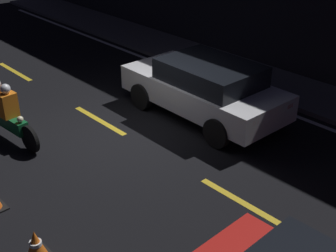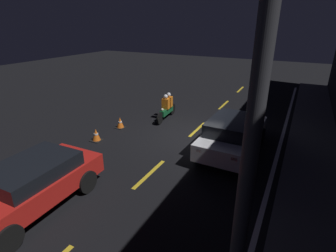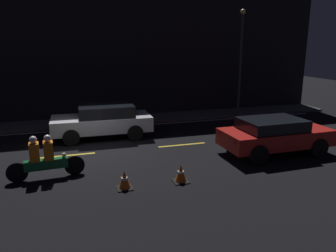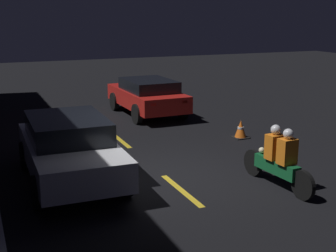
% 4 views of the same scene
% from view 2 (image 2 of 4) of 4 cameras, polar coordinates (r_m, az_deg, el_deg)
% --- Properties ---
extents(ground_plane, '(56.00, 56.00, 0.00)m').
position_cam_2_polar(ground_plane, '(11.93, 4.68, -2.36)').
color(ground_plane, black).
extents(raised_curb, '(28.00, 1.96, 0.12)m').
position_cam_2_polar(raised_curb, '(11.20, 28.99, -6.60)').
color(raised_curb, '#4C4C4F').
rests_on(raised_curb, ground).
extents(lane_dash_a, '(2.00, 0.14, 0.01)m').
position_cam_2_polar(lane_dash_a, '(21.07, 15.47, 7.68)').
color(lane_dash_a, gold).
rests_on(lane_dash_a, ground).
extents(lane_dash_b, '(2.00, 0.14, 0.01)m').
position_cam_2_polar(lane_dash_b, '(16.84, 12.04, 4.53)').
color(lane_dash_b, gold).
rests_on(lane_dash_b, ground).
extents(lane_dash_c, '(2.00, 0.14, 0.01)m').
position_cam_2_polar(lane_dash_c, '(12.79, 6.43, -0.71)').
color(lane_dash_c, gold).
rests_on(lane_dash_c, ground).
extents(lane_dash_d, '(2.00, 0.14, 0.01)m').
position_cam_2_polar(lane_dash_d, '(9.17, -4.05, -10.34)').
color(lane_dash_d, gold).
rests_on(lane_dash_d, ground).
extents(lane_solid_kerb, '(25.20, 0.14, 0.01)m').
position_cam_2_polar(lane_solid_kerb, '(11.20, 22.72, -5.79)').
color(lane_solid_kerb, silver).
rests_on(lane_solid_kerb, ground).
extents(sedan_white, '(4.25, 2.02, 1.45)m').
position_cam_2_polar(sedan_white, '(10.57, 13.98, -1.64)').
color(sedan_white, silver).
rests_on(sedan_white, ground).
extents(taxi_red, '(4.12, 1.98, 1.35)m').
position_cam_2_polar(taxi_red, '(8.23, -27.84, -11.11)').
color(taxi_red, red).
rests_on(taxi_red, ground).
extents(motorcycle, '(2.28, 0.41, 1.38)m').
position_cam_2_polar(motorcycle, '(13.91, -0.23, 4.13)').
color(motorcycle, black).
rests_on(motorcycle, ground).
extents(traffic_cone_near, '(0.45, 0.45, 0.54)m').
position_cam_2_polar(traffic_cone_near, '(13.01, -10.38, 0.69)').
color(traffic_cone_near, black).
rests_on(traffic_cone_near, ground).
extents(traffic_cone_mid, '(0.46, 0.46, 0.55)m').
position_cam_2_polar(traffic_cone_mid, '(11.84, -15.38, -1.90)').
color(traffic_cone_mid, black).
rests_on(traffic_cone_mid, ground).
extents(street_lamp, '(0.28, 0.28, 5.76)m').
position_cam_2_polar(street_lamp, '(2.57, 15.73, -18.82)').
color(street_lamp, '#333338').
rests_on(street_lamp, ground).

